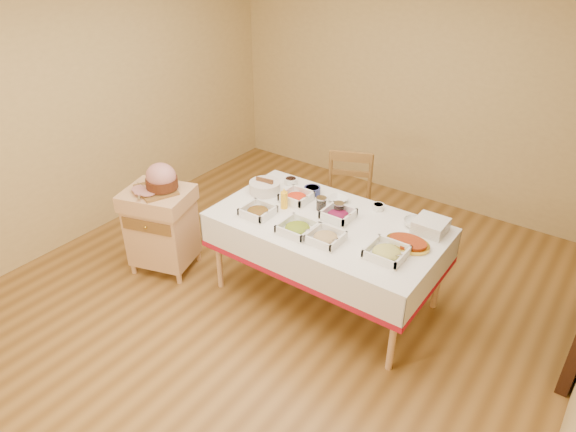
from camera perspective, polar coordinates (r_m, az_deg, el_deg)
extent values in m
plane|color=olive|center=(4.45, -1.36, -9.41)|extent=(5.00, 5.00, 0.00)
plane|color=tan|center=(5.82, 13.94, 14.12)|extent=(4.50, 0.00, 4.50)
plane|color=tan|center=(5.34, -21.60, 11.45)|extent=(0.00, 5.00, 5.00)
cube|color=#E1B17C|center=(4.09, 4.41, -0.91)|extent=(1.80, 1.00, 0.04)
cylinder|color=#E1B17C|center=(4.44, -7.73, -4.09)|extent=(0.05, 0.05, 0.71)
cylinder|color=#E1B17C|center=(4.98, -1.20, 0.33)|extent=(0.05, 0.05, 0.71)
cylinder|color=#E1B17C|center=(3.73, 11.63, -12.47)|extent=(0.05, 0.05, 0.71)
cylinder|color=#E1B17C|center=(4.35, 16.45, -6.06)|extent=(0.05, 0.05, 0.71)
cube|color=white|center=(4.08, 4.42, -0.61)|extent=(1.82, 1.02, 0.01)
cube|color=#E1B17C|center=(4.78, -13.78, -1.76)|extent=(0.63, 0.57, 0.56)
cube|color=#E1B17C|center=(4.61, -14.31, 1.95)|extent=(0.68, 0.62, 0.14)
cube|color=brown|center=(4.57, -16.11, -0.95)|extent=(0.45, 0.15, 0.11)
sphere|color=gold|center=(4.57, -16.20, -1.00)|extent=(0.03, 0.03, 0.03)
cylinder|color=#E1B17C|center=(5.02, -16.70, -5.00)|extent=(0.05, 0.05, 0.09)
cylinder|color=#E1B17C|center=(5.21, -13.55, -3.11)|extent=(0.05, 0.05, 0.09)
cylinder|color=#E1B17C|center=(4.71, -13.07, -7.03)|extent=(0.05, 0.05, 0.09)
cylinder|color=#E1B17C|center=(4.91, -9.86, -4.94)|extent=(0.05, 0.05, 0.09)
cube|color=brown|center=(4.83, 6.49, 0.86)|extent=(0.57, 0.56, 0.03)
cylinder|color=brown|center=(4.82, 3.84, -2.57)|extent=(0.04, 0.04, 0.47)
cylinder|color=brown|center=(5.13, 4.50, -0.33)|extent=(0.04, 0.04, 0.47)
cylinder|color=brown|center=(4.79, 8.29, -3.07)|extent=(0.04, 0.04, 0.47)
cylinder|color=brown|center=(5.11, 8.66, -0.79)|extent=(0.04, 0.04, 0.47)
cylinder|color=brown|center=(4.90, 4.72, 4.54)|extent=(0.04, 0.04, 0.50)
cylinder|color=brown|center=(4.87, 9.10, 4.08)|extent=(0.04, 0.04, 0.50)
cube|color=brown|center=(4.80, 7.06, 6.55)|extent=(0.38, 0.19, 0.09)
cube|color=brown|center=(4.57, -14.44, 2.85)|extent=(0.36, 0.29, 0.02)
ellipsoid|color=tan|center=(4.50, -13.93, 4.31)|extent=(0.27, 0.24, 0.23)
cylinder|color=#502512|center=(4.53, -13.83, 3.60)|extent=(0.27, 0.27, 0.09)
cube|color=silver|center=(4.52, -16.20, 2.48)|extent=(0.23, 0.10, 0.00)
cylinder|color=silver|center=(4.59, -15.48, 3.09)|extent=(0.26, 0.08, 0.01)
cube|color=white|center=(4.15, -3.36, 0.22)|extent=(0.24, 0.24, 0.01)
ellipsoid|color=maroon|center=(4.14, -3.37, 0.50)|extent=(0.18, 0.18, 0.06)
cylinder|color=silver|center=(4.09, -3.01, 0.20)|extent=(0.14, 0.01, 0.10)
cube|color=white|center=(3.93, 1.05, -1.65)|extent=(0.26, 0.26, 0.01)
ellipsoid|color=#B19716|center=(3.91, 1.06, -1.35)|extent=(0.19, 0.19, 0.07)
cylinder|color=silver|center=(3.87, 1.52, -1.74)|extent=(0.14, 0.01, 0.10)
cube|color=white|center=(3.83, 4.18, -2.68)|extent=(0.24, 0.24, 0.01)
ellipsoid|color=tan|center=(3.82, 4.19, -2.39)|extent=(0.18, 0.18, 0.06)
cylinder|color=silver|center=(3.77, 4.68, -2.78)|extent=(0.13, 0.01, 0.10)
cube|color=white|center=(3.72, 10.86, -4.29)|extent=(0.27, 0.27, 0.01)
ellipsoid|color=#B5B757|center=(3.71, 10.90, -3.97)|extent=(0.20, 0.20, 0.07)
cylinder|color=silver|center=(3.67, 11.54, -4.44)|extent=(0.14, 0.01, 0.10)
cube|color=white|center=(4.35, 0.93, 1.82)|extent=(0.23, 0.23, 0.02)
ellipsoid|color=red|center=(4.34, 0.94, 2.09)|extent=(0.18, 0.18, 0.06)
cylinder|color=silver|center=(4.30, 1.32, 1.85)|extent=(0.15, 0.01, 0.11)
cube|color=white|center=(4.12, 5.57, -0.16)|extent=(0.23, 0.23, 0.02)
ellipsoid|color=maroon|center=(4.11, 5.59, 0.12)|extent=(0.18, 0.18, 0.06)
cylinder|color=silver|center=(4.06, 6.04, -0.16)|extent=(0.15, 0.01, 0.11)
cylinder|color=white|center=(4.62, 0.31, 3.91)|extent=(0.12, 0.12, 0.05)
cylinder|color=black|center=(4.62, 0.31, 4.10)|extent=(0.09, 0.09, 0.02)
cylinder|color=navy|center=(4.46, 2.71, 2.85)|extent=(0.14, 0.14, 0.06)
cylinder|color=maroon|center=(4.45, 2.72, 3.08)|extent=(0.12, 0.12, 0.02)
cylinder|color=white|center=(4.28, 9.99, 1.00)|extent=(0.10, 0.10, 0.05)
cylinder|color=red|center=(4.27, 10.01, 1.19)|extent=(0.08, 0.08, 0.02)
imported|color=white|center=(4.35, 5.53, 1.81)|extent=(0.21, 0.21, 0.04)
imported|color=white|center=(4.11, 13.87, -0.74)|extent=(0.22, 0.22, 0.05)
cylinder|color=silver|center=(4.21, 3.72, 1.33)|extent=(0.08, 0.08, 0.10)
cylinder|color=silver|center=(4.18, 3.74, 1.99)|extent=(0.09, 0.09, 0.01)
cylinder|color=black|center=(4.22, 3.71, 1.17)|extent=(0.07, 0.07, 0.07)
cylinder|color=silver|center=(4.14, 5.67, 0.72)|extent=(0.08, 0.08, 0.10)
cylinder|color=silver|center=(4.12, 5.70, 1.38)|extent=(0.09, 0.09, 0.01)
cylinder|color=black|center=(4.15, 5.66, 0.56)|extent=(0.07, 0.07, 0.07)
cylinder|color=yellow|center=(4.21, -0.44, 1.77)|extent=(0.06, 0.06, 0.15)
cone|color=yellow|center=(4.17, -0.44, 2.87)|extent=(0.04, 0.04, 0.04)
cylinder|color=silver|center=(4.48, -2.60, 3.23)|extent=(0.27, 0.27, 0.10)
cube|color=white|center=(4.08, 15.49, -1.57)|extent=(0.24, 0.24, 0.01)
cube|color=white|center=(4.07, 15.51, -1.40)|extent=(0.24, 0.24, 0.01)
cube|color=white|center=(4.07, 15.54, -1.22)|extent=(0.24, 0.24, 0.01)
cube|color=white|center=(4.06, 15.57, -1.04)|extent=(0.24, 0.24, 0.01)
cube|color=white|center=(4.05, 15.60, -0.86)|extent=(0.24, 0.24, 0.01)
cube|color=white|center=(4.04, 15.63, -0.69)|extent=(0.24, 0.24, 0.01)
cube|color=white|center=(4.04, 15.66, -0.51)|extent=(0.24, 0.24, 0.01)
ellipsoid|color=gold|center=(3.86, 13.16, -3.02)|extent=(0.33, 0.24, 0.03)
ellipsoid|color=#953210|center=(3.86, 13.18, -2.87)|extent=(0.28, 0.20, 0.03)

